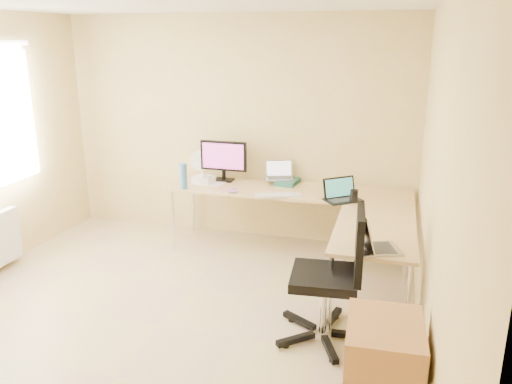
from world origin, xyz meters
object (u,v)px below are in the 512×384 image
(desk_return, at_px, (373,267))
(office_chair, at_px, (324,281))
(mug, at_px, (208,180))
(water_bottle, at_px, (183,176))
(laptop_black, at_px, (344,190))
(laptop_return, at_px, (381,236))
(desk_main, at_px, (289,220))
(laptop_center, at_px, (280,170))
(keyboard, at_px, (278,195))
(monitor, at_px, (224,161))
(cabinet, at_px, (381,379))
(desk_fan, at_px, (202,165))

(desk_return, height_order, office_chair, office_chair)
(mug, height_order, water_bottle, water_bottle)
(laptop_black, distance_m, laptop_return, 1.27)
(desk_main, height_order, laptop_center, laptop_center)
(laptop_center, distance_m, water_bottle, 1.09)
(keyboard, height_order, office_chair, office_chair)
(mug, bearing_deg, water_bottle, -127.69)
(monitor, bearing_deg, laptop_center, 5.25)
(desk_return, distance_m, keyboard, 1.30)
(laptop_center, xyz_separation_m, office_chair, (0.79, -1.86, -0.38))
(laptop_center, bearing_deg, mug, 179.15)
(desk_main, height_order, mug, mug)
(mug, xyz_separation_m, laptop_return, (1.97, -1.42, 0.07))
(desk_main, xyz_separation_m, laptop_center, (-0.16, 0.20, 0.52))
(desk_main, height_order, desk_return, same)
(desk_main, relative_size, desk_return, 2.04)
(desk_return, relative_size, water_bottle, 4.49)
(monitor, xyz_separation_m, mug, (-0.13, -0.20, -0.18))
(monitor, distance_m, mug, 0.30)
(office_chair, bearing_deg, water_bottle, 137.31)
(cabinet, bearing_deg, mug, 126.43)
(desk_return, bearing_deg, desk_fan, 149.96)
(desk_main, bearing_deg, office_chair, -69.28)
(keyboard, bearing_deg, laptop_return, -65.88)
(laptop_black, relative_size, laptop_return, 1.01)
(monitor, xyz_separation_m, office_chair, (1.44, -1.80, -0.47))
(laptop_center, xyz_separation_m, cabinet, (1.27, -2.78, -0.52))
(mug, xyz_separation_m, office_chair, (1.56, -1.61, -0.28))
(desk_return, bearing_deg, laptop_black, 116.06)
(laptop_return, relative_size, office_chair, 0.33)
(office_chair, bearing_deg, keyboard, 111.87)
(water_bottle, xyz_separation_m, cabinet, (2.24, -2.29, -0.51))
(monitor, distance_m, laptop_return, 2.45)
(keyboard, bearing_deg, laptop_black, -16.24)
(cabinet, bearing_deg, desk_main, 110.74)
(monitor, bearing_deg, laptop_return, -40.75)
(desk_main, relative_size, laptop_return, 7.32)
(monitor, distance_m, laptop_center, 0.66)
(monitor, height_order, office_chair, monitor)
(desk_return, relative_size, laptop_center, 4.10)
(laptop_black, height_order, keyboard, laptop_black)
(desk_fan, distance_m, cabinet, 3.59)
(mug, relative_size, water_bottle, 0.39)
(monitor, bearing_deg, mug, -122.71)
(desk_main, bearing_deg, laptop_center, 128.56)
(monitor, xyz_separation_m, cabinet, (1.92, -2.73, -0.61))
(laptop_center, xyz_separation_m, mug, (-0.78, -0.25, -0.10))
(water_bottle, bearing_deg, desk_fan, 86.97)
(keyboard, relative_size, laptop_return, 1.34)
(laptop_center, bearing_deg, desk_fan, 161.24)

